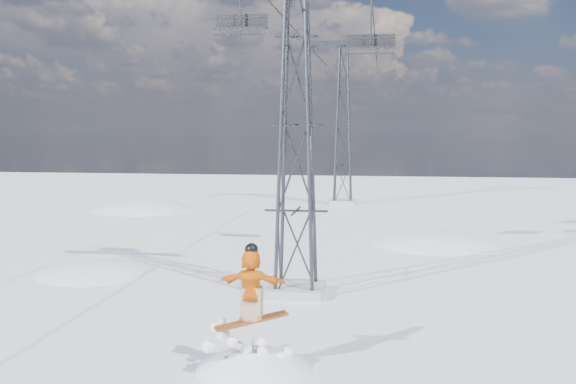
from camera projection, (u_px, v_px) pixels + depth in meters
The scene contains 5 objects.
lift_tower_near at pixel (296, 126), 20.37m from camera, with size 5.20×1.80×11.43m.
lift_tower_far at pixel (343, 127), 44.98m from camera, with size 5.20×1.80×11.43m.
haul_cables at pixel (327, 15), 31.15m from camera, with size 4.46×51.00×0.06m.
lift_chair_near at pixel (241, 23), 22.23m from camera, with size 1.83×0.53×2.28m.
lift_chair_mid at pixel (371, 43), 26.14m from camera, with size 2.00×0.57×2.48m.
Camera 1 is at (3.50, -12.30, 5.42)m, focal length 40.00 mm.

